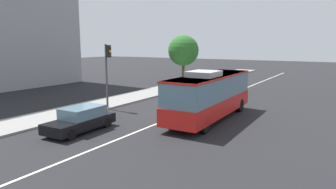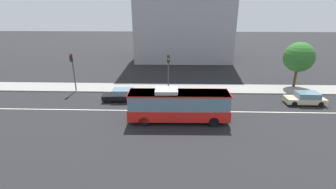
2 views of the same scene
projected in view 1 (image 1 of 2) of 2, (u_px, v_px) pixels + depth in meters
The scene contains 8 objects.
ground_plane at pixel (187, 112), 23.68m from camera, with size 160.00×160.00×0.00m, color black.
sidewalk_kerb at pixel (113, 101), 27.54m from camera, with size 80.00×3.67×0.14m, color gray.
lane_centre_line at pixel (187, 112), 23.68m from camera, with size 76.00×0.16×0.01m, color silver.
transit_bus at pixel (210, 94), 21.09m from camera, with size 10.04×2.68×3.46m.
sedan_black at pixel (81, 119), 18.30m from camera, with size 4.57×1.97×1.46m.
sedan_beige at pixel (222, 82), 36.52m from camera, with size 4.52×1.85×1.46m.
traffic_light_mid_block at pixel (108, 65), 24.00m from camera, with size 0.33×0.62×5.20m.
street_tree_kerbside_left at pixel (183, 51), 40.25m from camera, with size 4.05×4.05×6.39m.
Camera 1 is at (-20.55, -10.76, 5.20)m, focal length 32.54 mm.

